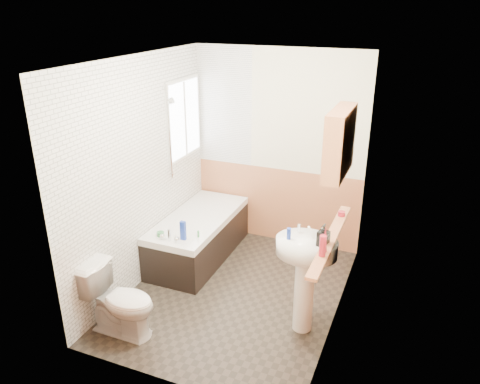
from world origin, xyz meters
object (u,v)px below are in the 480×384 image
object	(u,v)px
bathtub	(199,236)
pine_shelf	(331,239)
sink	(305,266)
toilet	(120,301)
medicine_cabinet	(339,143)

from	to	relation	value
bathtub	pine_shelf	world-z (taller)	pine_shelf
bathtub	sink	distance (m)	1.84
pine_shelf	bathtub	bearing A→B (deg)	155.89
toilet	medicine_cabinet	distance (m)	2.51
sink	pine_shelf	size ratio (longest dim) A/B	0.75
pine_shelf	sink	bearing A→B (deg)	-159.19
sink	medicine_cabinet	distance (m)	1.19
toilet	pine_shelf	bearing A→B (deg)	-65.84
toilet	medicine_cabinet	world-z (taller)	medicine_cabinet
sink	pine_shelf	distance (m)	0.37
toilet	pine_shelf	xyz separation A→B (m)	(1.80, 0.78, 0.65)
bathtub	toilet	bearing A→B (deg)	-91.09
sink	pine_shelf	bearing A→B (deg)	15.30
toilet	medicine_cabinet	bearing A→B (deg)	-60.75
pine_shelf	medicine_cabinet	size ratio (longest dim) A/B	2.22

